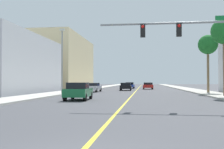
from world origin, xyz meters
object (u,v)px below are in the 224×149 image
street_lamp (62,58)px  car_green (78,91)px  palm_far (208,45)px  car_blue (130,85)px  traffic_signal_mast (205,38)px  car_red (148,86)px  car_black (126,86)px  palm_mid (224,32)px  car_silver (93,87)px

street_lamp → car_green: street_lamp is taller
palm_far → car_blue: 25.09m
traffic_signal_mast → car_red: traffic_signal_mast is taller
street_lamp → car_black: size_ratio=1.71×
palm_far → car_blue: palm_far is taller
palm_mid → car_green: (-13.82, -6.10, -5.93)m
car_silver → car_red: car_silver is taller
palm_mid → car_black: 21.86m
car_silver → car_green: size_ratio=1.12×
car_blue → car_green: bearing=-92.6°
street_lamp → car_red: street_lamp is taller
palm_far → car_blue: size_ratio=1.72×
car_silver → car_blue: 18.96m
street_lamp → car_red: 25.28m
street_lamp → car_black: (6.61, 15.26, -3.77)m
palm_mid → car_red: (-7.51, 25.04, -5.97)m
palm_far → street_lamp: bearing=-164.4°
car_silver → palm_far: bearing=170.0°
car_green → car_red: car_green is taller
street_lamp → car_green: 10.17m
car_black → car_red: bearing=60.2°
street_lamp → traffic_signal_mast: bearing=-44.5°
palm_far → car_red: palm_far is taller
car_silver → street_lamp: bearing=76.0°
palm_mid → car_black: palm_mid is taller
traffic_signal_mast → car_green: 11.26m
traffic_signal_mast → car_blue: bearing=99.9°
traffic_signal_mast → street_lamp: size_ratio=1.27×
palm_far → palm_mid: bearing=-90.9°
car_red → car_blue: bearing=132.6°
car_black → car_blue: 11.40m
car_black → car_blue: size_ratio=1.04×
car_red → palm_far: bearing=-68.1°
palm_mid → car_silver: palm_mid is taller
palm_mid → car_black: size_ratio=1.75×
palm_mid → car_blue: size_ratio=1.82×
palm_far → car_black: bearing=138.6°
street_lamp → car_green: (4.23, -8.48, -3.71)m
car_red → car_blue: car_blue is taller
palm_mid → car_blue: bearing=111.4°
palm_mid → car_black: bearing=123.0°
palm_mid → car_silver: 19.95m
car_black → car_green: 23.85m
traffic_signal_mast → street_lamp: 19.19m
street_lamp → car_silver: size_ratio=1.81×
palm_mid → car_black: (-11.44, 17.63, -5.99)m
car_red → car_green: bearing=-103.0°
traffic_signal_mast → car_red: 36.44m
street_lamp → palm_far: (18.16, 5.07, 1.86)m
traffic_signal_mast → car_black: size_ratio=2.17×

